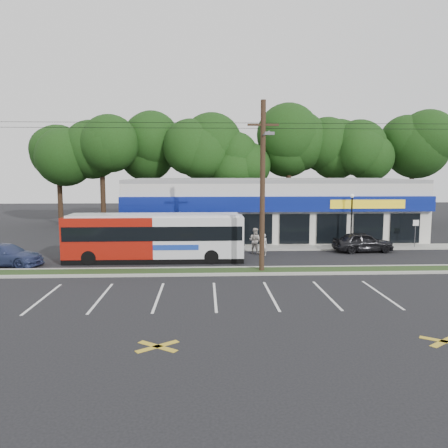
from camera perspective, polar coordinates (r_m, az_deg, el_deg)
ground at (r=25.04m, az=-1.64°, el=-6.85°), size 120.00×120.00×0.00m
grass_strip at (r=26.00m, az=-1.67°, el=-6.21°), size 40.00×1.60×0.12m
curb_south at (r=25.17m, az=-1.64°, el=-6.62°), size 40.00×0.25×0.14m
curb_north at (r=26.83m, az=-1.70°, el=-5.78°), size 40.00×0.25×0.14m
sidewalk at (r=34.27m, az=6.52°, el=-3.10°), size 32.00×2.20×0.10m
strip_mall at (r=40.80m, az=5.74°, el=2.18°), size 25.00×12.55×5.30m
utility_pole at (r=25.47m, az=4.70°, el=5.66°), size 50.00×2.77×10.00m
lamp_post at (r=35.18m, az=16.33°, el=1.23°), size 0.30×0.30×4.25m
sign_post at (r=37.01m, az=23.73°, el=-0.54°), size 0.45×0.10×2.23m
tree_line at (r=50.59m, az=2.45°, el=9.62°), size 46.76×6.76×11.83m
metrobus at (r=29.33m, az=-9.01°, el=-1.60°), size 11.75×2.50×3.16m
car_dark at (r=34.06m, az=17.68°, el=-2.25°), size 4.50×2.10×1.49m
car_blue at (r=31.01m, az=-26.59°, el=-3.63°), size 5.03×2.85×1.37m
pedestrian_a at (r=31.03m, az=5.15°, el=-2.70°), size 0.65×0.48×1.61m
pedestrian_b at (r=31.94m, az=4.04°, el=-2.18°), size 1.15×1.10×1.88m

